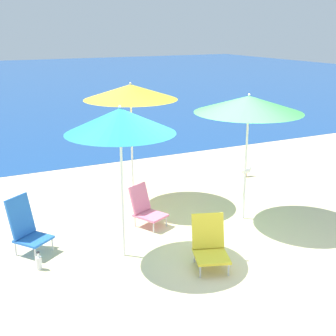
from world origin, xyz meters
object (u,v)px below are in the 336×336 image
(beach_chair_yellow, at_px, (210,244))
(beach_chair_blue, at_px, (26,226))
(beach_umbrella_yellow, at_px, (131,92))
(beach_umbrella_teal, at_px, (120,121))
(seagull, at_px, (246,171))
(beach_chair_pink, at_px, (145,207))
(water_bottle, at_px, (39,262))
(beach_umbrella_green, at_px, (249,104))

(beach_chair_yellow, distance_m, beach_chair_blue, 2.77)
(beach_umbrella_yellow, bearing_deg, beach_chair_blue, -150.85)
(beach_umbrella_yellow, bearing_deg, beach_umbrella_teal, -115.99)
(beach_umbrella_yellow, distance_m, beach_umbrella_teal, 2.28)
(beach_umbrella_teal, xyz_separation_m, seagull, (3.93, 2.36, -1.91))
(beach_chair_pink, height_order, water_bottle, beach_chair_pink)
(beach_chair_blue, distance_m, beach_chair_pink, 2.02)
(beach_chair_yellow, height_order, beach_chair_pink, beach_chair_yellow)
(beach_umbrella_green, height_order, beach_chair_blue, beach_umbrella_green)
(beach_chair_blue, bearing_deg, water_bottle, -122.91)
(beach_umbrella_yellow, distance_m, seagull, 3.57)
(water_bottle, relative_size, seagull, 1.00)
(beach_umbrella_teal, height_order, beach_chair_blue, beach_umbrella_teal)
(beach_umbrella_yellow, bearing_deg, water_bottle, -139.57)
(beach_chair_yellow, bearing_deg, water_bottle, 175.89)
(beach_umbrella_green, distance_m, beach_chair_blue, 4.07)
(water_bottle, height_order, seagull, water_bottle)
(beach_umbrella_green, height_order, beach_chair_yellow, beach_umbrella_green)
(beach_umbrella_yellow, distance_m, beach_chair_blue, 3.12)
(seagull, bearing_deg, water_bottle, -156.83)
(beach_umbrella_yellow, xyz_separation_m, beach_umbrella_green, (1.44, -1.68, -0.09))
(beach_umbrella_teal, bearing_deg, water_bottle, 173.31)
(beach_chair_blue, distance_m, seagull, 5.44)
(beach_umbrella_teal, bearing_deg, beach_umbrella_green, 8.57)
(beach_chair_pink, xyz_separation_m, seagull, (3.18, 1.47, -0.19))
(beach_umbrella_teal, relative_size, beach_chair_yellow, 3.13)
(beach_umbrella_teal, xyz_separation_m, beach_chair_yellow, (0.99, -0.82, -1.72))
(beach_umbrella_teal, xyz_separation_m, beach_chair_blue, (-1.27, 0.78, -1.64))
(beach_chair_yellow, bearing_deg, beach_umbrella_teal, 159.73)
(beach_chair_blue, relative_size, water_bottle, 3.21)
(beach_umbrella_teal, bearing_deg, beach_chair_blue, 148.22)
(beach_chair_yellow, bearing_deg, beach_chair_blue, 163.94)
(beach_umbrella_green, xyz_separation_m, water_bottle, (-3.67, -0.22, -1.95))
(water_bottle, xyz_separation_m, seagull, (5.17, 2.21, 0.03))
(beach_chair_blue, bearing_deg, beach_umbrella_green, -42.13)
(beach_chair_yellow, height_order, seagull, beach_chair_yellow)
(beach_umbrella_teal, distance_m, beach_chair_pink, 2.08)
(beach_chair_pink, relative_size, water_bottle, 2.60)
(beach_chair_blue, height_order, water_bottle, beach_chair_blue)
(beach_chair_blue, bearing_deg, beach_umbrella_yellow, -6.56)
(beach_chair_yellow, relative_size, seagull, 2.69)
(beach_umbrella_green, distance_m, seagull, 3.14)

